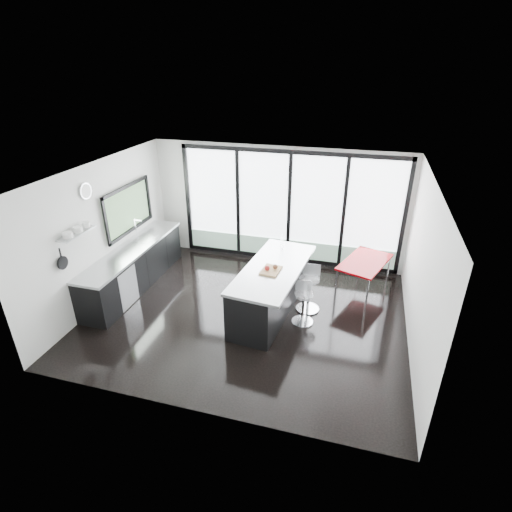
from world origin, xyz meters
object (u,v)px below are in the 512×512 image
(island, at_px, (269,289))
(bar_stool_near, at_px, (303,308))
(bar_stool_far, at_px, (308,294))
(red_table, at_px, (363,276))

(island, relative_size, bar_stool_near, 3.94)
(island, distance_m, bar_stool_far, 0.79)
(bar_stool_near, height_order, bar_stool_far, bar_stool_far)
(bar_stool_near, distance_m, bar_stool_far, 0.46)
(bar_stool_near, xyz_separation_m, red_table, (1.04, 1.50, 0.04))
(bar_stool_near, distance_m, red_table, 1.82)
(island, height_order, red_table, island)
(bar_stool_near, relative_size, red_table, 0.48)
(bar_stool_near, xyz_separation_m, bar_stool_far, (0.03, 0.46, 0.04))
(island, bearing_deg, bar_stool_near, -16.35)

